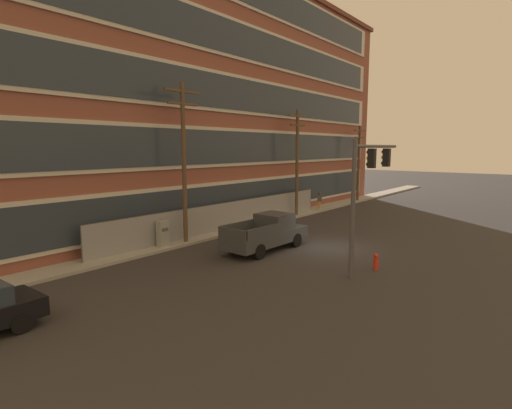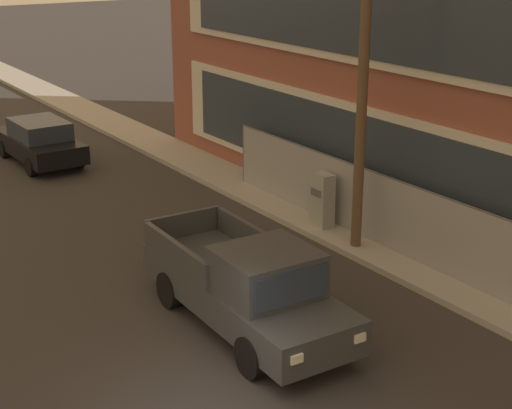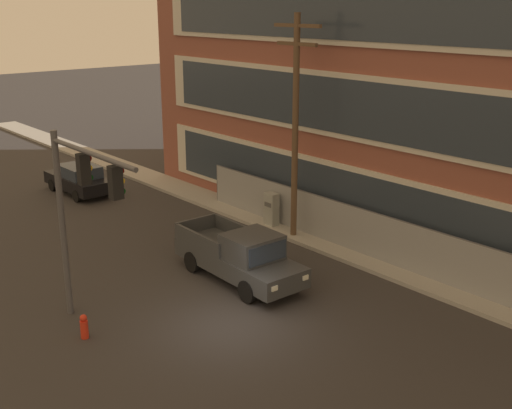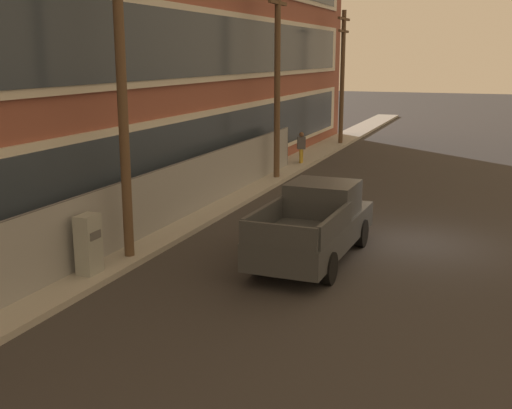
{
  "view_description": "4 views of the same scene",
  "coord_description": "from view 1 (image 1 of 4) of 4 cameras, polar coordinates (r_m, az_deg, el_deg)",
  "views": [
    {
      "loc": [
        -20.08,
        -10.76,
        5.71
      ],
      "look_at": [
        -2.52,
        3.2,
        2.5
      ],
      "focal_mm": 28.0,
      "sensor_mm": 36.0,
      "label": 1
    },
    {
      "loc": [
        9.53,
        -5.42,
        7.72
      ],
      "look_at": [
        -2.73,
        2.75,
        2.59
      ],
      "focal_mm": 55.0,
      "sensor_mm": 36.0,
      "label": 2
    },
    {
      "loc": [
        14.25,
        -11.19,
        9.71
      ],
      "look_at": [
        -1.44,
        2.24,
        3.21
      ],
      "focal_mm": 45.0,
      "sensor_mm": 36.0,
      "label": 3
    },
    {
      "loc": [
        -18.61,
        -1.99,
        5.37
      ],
      "look_at": [
        -3.6,
        3.7,
        1.63
      ],
      "focal_mm": 45.0,
      "sensor_mm": 36.0,
      "label": 4
    }
  ],
  "objects": [
    {
      "name": "ground_plane",
      "position": [
        23.49,
        10.04,
        -6.06
      ],
      "size": [
        160.0,
        160.0,
        0.0
      ],
      "primitive_type": "plane",
      "color": "#333030"
    },
    {
      "name": "sidewalk_building_side",
      "position": [
        27.67,
        -3.62,
        -3.62
      ],
      "size": [
        80.0,
        1.83,
        0.16
      ],
      "primitive_type": "cube",
      "color": "#9E9B93",
      "rests_on": "ground"
    },
    {
      "name": "brick_mill_building",
      "position": [
        34.78,
        -7.93,
        14.25
      ],
      "size": [
        41.79,
        12.31,
        18.9
      ],
      "color": "brown",
      "rests_on": "ground"
    },
    {
      "name": "chain_link_fence",
      "position": [
        27.64,
        -3.66,
        -1.63
      ],
      "size": [
        21.51,
        0.06,
        2.02
      ],
      "color": "gray",
      "rests_on": "ground"
    },
    {
      "name": "traffic_signal_mast",
      "position": [
        18.83,
        15.54,
        3.47
      ],
      "size": [
        4.9,
        0.43,
        6.07
      ],
      "color": "#4C4C51",
      "rests_on": "ground"
    },
    {
      "name": "pickup_truck_dark_grey",
      "position": [
        22.48,
        1.62,
        -4.11
      ],
      "size": [
        5.7,
        2.18,
        1.98
      ],
      "color": "#383A3D",
      "rests_on": "ground"
    },
    {
      "name": "utility_pole_near_corner",
      "position": [
        23.62,
        -10.27,
        6.73
      ],
      "size": [
        2.56,
        0.26,
        9.38
      ],
      "color": "brown",
      "rests_on": "ground"
    },
    {
      "name": "utility_pole_midblock",
      "position": [
        32.94,
        5.89,
        6.52
      ],
      "size": [
        2.4,
        0.26,
        8.7
      ],
      "color": "brown",
      "rests_on": "ground"
    },
    {
      "name": "utility_pole_far_east",
      "position": [
        43.5,
        14.47,
        6.21
      ],
      "size": [
        2.54,
        0.26,
        7.95
      ],
      "color": "brown",
      "rests_on": "ground"
    },
    {
      "name": "electrical_cabinet",
      "position": [
        23.23,
        -13.17,
        -4.24
      ],
      "size": [
        0.61,
        0.44,
        1.63
      ],
      "color": "#939993",
      "rests_on": "ground"
    },
    {
      "name": "pedestrian_near_cabinet",
      "position": [
        36.71,
        9.06,
        0.62
      ],
      "size": [
        0.38,
        0.46,
        1.69
      ],
      "color": "#B7932D",
      "rests_on": "ground"
    },
    {
      "name": "fire_hydrant",
      "position": [
        19.79,
        16.75,
        -7.83
      ],
      "size": [
        0.24,
        0.24,
        0.78
      ],
      "color": "red",
      "rests_on": "ground"
    }
  ]
}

